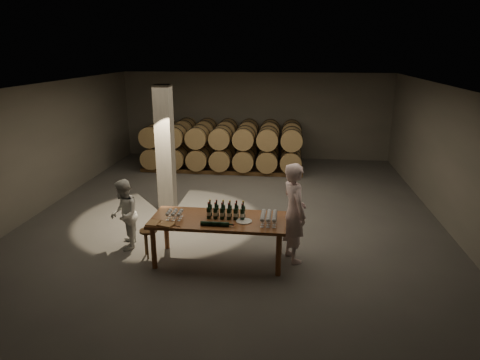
# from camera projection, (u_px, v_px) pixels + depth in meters

# --- Properties ---
(room) EXTENTS (12.00, 12.00, 12.00)m
(room) POSITION_uv_depth(u_px,v_px,m) (165.00, 149.00, 10.78)
(room) COLOR #52504D
(room) RESTS_ON ground
(tasting_table) EXTENTS (2.60, 1.10, 0.90)m
(tasting_table) POSITION_uv_depth(u_px,v_px,m) (219.00, 224.00, 8.26)
(tasting_table) COLOR brown
(tasting_table) RESTS_ON ground
(barrel_stack_back) EXTENTS (5.48, 0.95, 1.57)m
(barrel_stack_back) POSITION_uv_depth(u_px,v_px,m) (227.00, 140.00, 15.66)
(barrel_stack_back) COLOR brown
(barrel_stack_back) RESTS_ON ground
(barrel_stack_front) EXTENTS (5.48, 0.95, 1.57)m
(barrel_stack_front) POSITION_uv_depth(u_px,v_px,m) (221.00, 148.00, 14.33)
(barrel_stack_front) COLOR brown
(barrel_stack_front) RESTS_ON ground
(bottle_cluster) EXTENTS (0.73, 0.23, 0.33)m
(bottle_cluster) POSITION_uv_depth(u_px,v_px,m) (226.00, 212.00, 8.24)
(bottle_cluster) COLOR black
(bottle_cluster) RESTS_ON tasting_table
(lying_bottles) EXTENTS (0.63, 0.08, 0.08)m
(lying_bottles) POSITION_uv_depth(u_px,v_px,m) (215.00, 224.00, 7.88)
(lying_bottles) COLOR black
(lying_bottles) RESTS_ON tasting_table
(glass_cluster_left) EXTENTS (0.30, 0.30, 0.16)m
(glass_cluster_left) POSITION_uv_depth(u_px,v_px,m) (174.00, 213.00, 8.21)
(glass_cluster_left) COLOR silver
(glass_cluster_left) RESTS_ON tasting_table
(glass_cluster_right) EXTENTS (0.31, 0.53, 0.18)m
(glass_cluster_right) POSITION_uv_depth(u_px,v_px,m) (269.00, 216.00, 8.00)
(glass_cluster_right) COLOR silver
(glass_cluster_right) RESTS_ON tasting_table
(plate) EXTENTS (0.30, 0.30, 0.02)m
(plate) POSITION_uv_depth(u_px,v_px,m) (244.00, 221.00, 8.09)
(plate) COLOR silver
(plate) RESTS_ON tasting_table
(notebook_near) EXTENTS (0.33, 0.29, 0.03)m
(notebook_near) POSITION_uv_depth(u_px,v_px,m) (166.00, 225.00, 7.91)
(notebook_near) COLOR #996737
(notebook_near) RESTS_ON tasting_table
(notebook_corner) EXTENTS (0.23, 0.28, 0.02)m
(notebook_corner) POSITION_uv_depth(u_px,v_px,m) (153.00, 223.00, 8.00)
(notebook_corner) COLOR #996737
(notebook_corner) RESTS_ON tasting_table
(pen) EXTENTS (0.14, 0.04, 0.01)m
(pen) POSITION_uv_depth(u_px,v_px,m) (177.00, 226.00, 7.88)
(pen) COLOR black
(pen) RESTS_ON tasting_table
(stool) EXTENTS (0.35, 0.35, 0.58)m
(stool) POSITION_uv_depth(u_px,v_px,m) (149.00, 235.00, 8.54)
(stool) COLOR brown
(stool) RESTS_ON ground
(person_man) EXTENTS (0.73, 0.85, 1.99)m
(person_man) POSITION_uv_depth(u_px,v_px,m) (294.00, 213.00, 8.27)
(person_man) COLOR #F7D6DA
(person_man) RESTS_ON ground
(person_woman) EXTENTS (0.74, 0.85, 1.49)m
(person_woman) POSITION_uv_depth(u_px,v_px,m) (124.00, 215.00, 8.84)
(person_woman) COLOR silver
(person_woman) RESTS_ON ground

